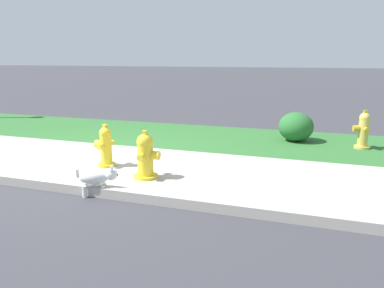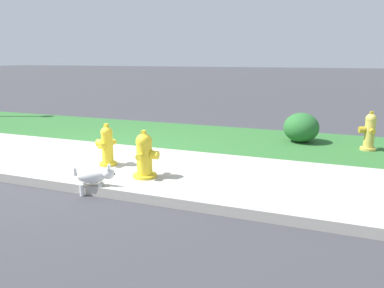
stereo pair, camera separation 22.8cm
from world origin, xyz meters
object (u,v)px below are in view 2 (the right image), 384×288
object	(u,v)px
fire_hydrant_near_corner	(107,146)
shrub_bush_far_verge	(301,128)
fire_hydrant_by_grass_verge	(145,156)
fire_hydrant_across_street	(369,132)
small_white_dog	(95,176)

from	to	relation	value
fire_hydrant_near_corner	shrub_bush_far_verge	xyz separation A→B (m)	(2.69, 2.83, -0.02)
fire_hydrant_by_grass_verge	shrub_bush_far_verge	xyz separation A→B (m)	(1.84, 3.16, -0.03)
fire_hydrant_across_street	fire_hydrant_by_grass_verge	world-z (taller)	fire_hydrant_across_street
fire_hydrant_across_street	shrub_bush_far_verge	size ratio (longest dim) A/B	1.04
fire_hydrant_by_grass_verge	small_white_dog	xyz separation A→B (m)	(-0.26, -0.82, -0.09)
fire_hydrant_across_street	small_white_dog	xyz separation A→B (m)	(-3.33, -3.72, -0.11)
fire_hydrant_near_corner	small_white_dog	size ratio (longest dim) A/B	1.40
shrub_bush_far_verge	fire_hydrant_across_street	bearing A→B (deg)	-12.03
fire_hydrant_near_corner	shrub_bush_far_verge	bearing A→B (deg)	-36.74
small_white_dog	shrub_bush_far_verge	size ratio (longest dim) A/B	0.69
fire_hydrant_near_corner	shrub_bush_far_verge	world-z (taller)	fire_hydrant_near_corner
fire_hydrant_across_street	fire_hydrant_by_grass_verge	size ratio (longest dim) A/B	1.06
fire_hydrant_near_corner	fire_hydrant_by_grass_verge	bearing A→B (deg)	-104.72
fire_hydrant_across_street	small_white_dog	size ratio (longest dim) A/B	1.50
fire_hydrant_near_corner	shrub_bush_far_verge	distance (m)	3.90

